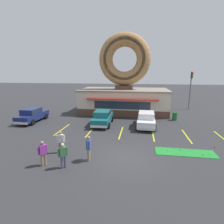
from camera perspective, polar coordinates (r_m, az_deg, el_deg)
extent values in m
plane|color=#2D2D30|center=(12.26, 4.45, -14.63)|extent=(160.00, 160.00, 0.00)
cube|color=brown|center=(25.49, 3.87, 0.97)|extent=(12.00, 6.00, 0.90)
cube|color=beige|center=(25.22, 3.93, 4.53)|extent=(12.00, 6.00, 2.30)
cube|color=gray|center=(25.07, 3.97, 7.31)|extent=(12.30, 6.30, 0.16)
cube|color=red|center=(21.92, 3.16, 4.10)|extent=(9.00, 0.60, 0.20)
cube|color=#232D3D|center=(22.33, 3.21, 2.18)|extent=(7.20, 0.03, 1.00)
cube|color=brown|center=(25.04, 3.98, 8.07)|extent=(2.40, 1.80, 0.50)
torus|color=#B27F4C|center=(25.03, 4.12, 16.77)|extent=(7.10, 1.90, 7.10)
torus|color=#9E6B42|center=(24.60, 4.03, 16.84)|extent=(6.25, 1.05, 6.24)
cube|color=#1E842D|center=(13.92, 22.75, -12.10)|extent=(4.17, 1.31, 0.03)
torus|color=brown|center=(14.17, 21.38, -11.37)|extent=(0.13, 0.13, 0.04)
torus|color=#D8667F|center=(13.80, 17.75, -11.75)|extent=(0.13, 0.13, 0.04)
torus|color=brown|center=(13.99, 27.54, -12.30)|extent=(0.13, 0.13, 0.04)
torus|color=#D8667F|center=(13.50, 21.00, -12.58)|extent=(0.13, 0.13, 0.04)
sphere|color=white|center=(13.47, 18.91, -12.46)|extent=(0.04, 0.04, 0.04)
cylinder|color=silver|center=(14.38, 30.07, -10.80)|extent=(0.01, 0.01, 0.55)
cube|color=red|center=(14.32, 30.40, -9.96)|extent=(0.12, 0.01, 0.08)
cube|color=navy|center=(22.48, -24.49, -1.21)|extent=(1.81, 4.42, 0.68)
cube|color=navy|center=(22.23, -24.86, 0.30)|extent=(1.58, 2.12, 0.60)
cube|color=#232D3D|center=(22.23, -24.86, 0.35)|extent=(1.61, 2.03, 0.36)
cube|color=silver|center=(24.36, -21.55, -0.53)|extent=(1.67, 0.12, 0.24)
cube|color=silver|center=(20.80, -27.82, -3.28)|extent=(1.67, 0.12, 0.24)
cylinder|color=black|center=(24.14, -24.37, -1.13)|extent=(0.23, 0.64, 0.64)
cylinder|color=black|center=(23.21, -20.76, -1.34)|extent=(0.23, 0.64, 0.64)
cylinder|color=black|center=(22.01, -28.27, -2.78)|extent=(0.23, 0.64, 0.64)
cylinder|color=black|center=(20.99, -24.47, -3.10)|extent=(0.23, 0.64, 0.64)
cube|color=silver|center=(18.92, 11.09, -2.74)|extent=(1.92, 4.46, 0.68)
cube|color=silver|center=(18.61, 11.17, -0.96)|extent=(1.64, 2.16, 0.60)
cube|color=#232D3D|center=(18.61, 11.17, -0.90)|extent=(1.66, 2.07, 0.36)
cube|color=silver|center=(21.14, 11.09, -1.79)|extent=(1.67, 0.16, 0.24)
cube|color=silver|center=(16.85, 11.01, -5.52)|extent=(1.67, 0.16, 0.24)
cylinder|color=black|center=(20.34, 8.59, -2.55)|extent=(0.24, 0.65, 0.64)
cylinder|color=black|center=(20.35, 13.55, -2.76)|extent=(0.24, 0.65, 0.64)
cylinder|color=black|center=(17.72, 8.16, -4.84)|extent=(0.24, 0.65, 0.64)
cylinder|color=black|center=(17.73, 13.87, -5.07)|extent=(0.24, 0.65, 0.64)
cube|color=#196066|center=(19.36, -3.04, -2.16)|extent=(1.86, 4.44, 0.68)
cube|color=#196066|center=(19.06, -3.15, -0.42)|extent=(1.61, 2.13, 0.60)
cube|color=#232D3D|center=(19.06, -3.15, -0.36)|extent=(1.63, 2.05, 0.36)
cube|color=silver|center=(21.54, -1.94, -1.27)|extent=(1.67, 0.14, 0.24)
cube|color=silver|center=(17.33, -4.40, -4.80)|extent=(1.67, 0.14, 0.24)
cylinder|color=black|center=(20.91, -4.71, -2.03)|extent=(0.23, 0.64, 0.64)
cylinder|color=black|center=(20.61, 0.08, -2.20)|extent=(0.23, 0.64, 0.64)
cylinder|color=black|center=(18.36, -6.53, -4.17)|extent=(0.23, 0.64, 0.64)
cylinder|color=black|center=(18.02, -1.08, -4.41)|extent=(0.23, 0.64, 0.64)
cylinder|color=#474C66|center=(11.27, -16.07, -15.50)|extent=(0.15, 0.15, 0.78)
cylinder|color=#474C66|center=(11.30, -15.04, -15.35)|extent=(0.15, 0.15, 0.78)
cube|color=#386B42|center=(10.98, -15.77, -12.31)|extent=(0.45, 0.42, 0.57)
cylinder|color=#386B42|center=(10.96, -17.07, -12.62)|extent=(0.10, 0.10, 0.52)
cylinder|color=#386B42|center=(11.04, -14.46, -12.26)|extent=(0.10, 0.10, 0.52)
sphere|color=beige|center=(10.82, -15.90, -10.29)|extent=(0.21, 0.21, 0.21)
cylinder|color=slate|center=(13.24, -15.83, -11.04)|extent=(0.15, 0.15, 0.79)
cylinder|color=slate|center=(13.27, -16.70, -11.05)|extent=(0.15, 0.15, 0.79)
cube|color=silver|center=(13.00, -16.45, -8.28)|extent=(0.44, 0.34, 0.58)
cylinder|color=silver|center=(12.98, -15.34, -8.38)|extent=(0.10, 0.10, 0.53)
cylinder|color=silver|center=(13.05, -17.54, -8.41)|extent=(0.10, 0.10, 0.53)
sphere|color=#9E7051|center=(12.86, -16.57, -6.50)|extent=(0.21, 0.21, 0.21)
cylinder|color=#7F7056|center=(11.87, -7.40, -13.41)|extent=(0.15, 0.15, 0.83)
cylinder|color=#7F7056|center=(11.70, -7.68, -13.83)|extent=(0.15, 0.15, 0.83)
cube|color=#33478C|center=(11.49, -7.64, -10.39)|extent=(0.24, 0.38, 0.61)
cylinder|color=#33478C|center=(11.72, -7.29, -10.06)|extent=(0.10, 0.10, 0.56)
cylinder|color=#33478C|center=(11.28, -8.01, -11.02)|extent=(0.10, 0.10, 0.56)
sphere|color=#9E7051|center=(11.32, -7.71, -8.32)|extent=(0.22, 0.22, 0.22)
cylinder|color=#7F7056|center=(11.88, -21.91, -14.38)|extent=(0.15, 0.15, 0.79)
cylinder|color=#7F7056|center=(11.93, -20.98, -14.17)|extent=(0.15, 0.15, 0.79)
cube|color=#8C3393|center=(11.62, -21.72, -11.27)|extent=(0.43, 0.44, 0.58)
cylinder|color=#8C3393|center=(11.57, -22.89, -11.64)|extent=(0.10, 0.10, 0.53)
cylinder|color=#8C3393|center=(11.71, -20.53, -11.15)|extent=(0.10, 0.10, 0.53)
sphere|color=#9E7051|center=(11.46, -21.89, -9.33)|extent=(0.21, 0.21, 0.21)
cylinder|color=#1E662D|center=(22.42, 19.82, -1.34)|extent=(0.56, 0.56, 0.95)
torus|color=#123D1B|center=(22.31, 19.91, -0.15)|extent=(0.57, 0.57, 0.05)
cylinder|color=#595B60|center=(29.58, 24.13, 6.32)|extent=(0.16, 0.16, 5.80)
cube|color=black|center=(29.28, 24.64, 10.85)|extent=(0.28, 0.24, 0.90)
sphere|color=red|center=(29.17, 24.76, 11.43)|extent=(0.18, 0.18, 0.18)
sphere|color=orange|center=(29.17, 24.70, 10.84)|extent=(0.18, 0.18, 0.18)
sphere|color=green|center=(29.17, 24.65, 10.25)|extent=(0.18, 0.18, 0.18)
cube|color=yellow|center=(18.48, -15.98, -5.50)|extent=(0.12, 3.60, 0.01)
cube|color=yellow|center=(17.46, -6.95, -6.17)|extent=(0.12, 3.60, 0.01)
cube|color=yellow|center=(16.91, 2.95, -6.72)|extent=(0.12, 3.60, 0.01)
cube|color=yellow|center=(16.89, 13.20, -7.08)|extent=(0.12, 3.60, 0.01)
cube|color=yellow|center=(17.39, 23.18, -7.22)|extent=(0.12, 3.60, 0.01)
cube|color=yellow|center=(18.37, 32.34, -7.15)|extent=(0.12, 3.60, 0.01)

